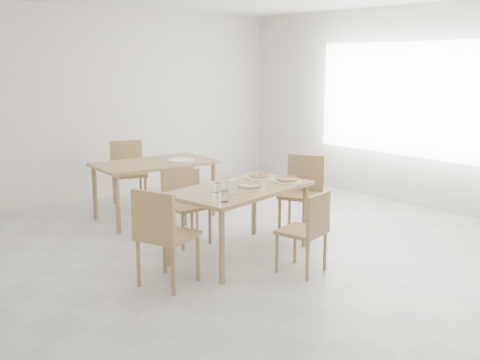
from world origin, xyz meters
TOP-DOWN VIEW (x-y plane):
  - room at (2.98, 0.30)m, footprint 7.28×7.00m
  - main_table at (-0.30, 0.12)m, footprint 1.64×1.11m
  - chair_south at (-0.11, -0.68)m, footprint 0.48×0.48m
  - chair_north at (-0.48, 0.91)m, footprint 0.43×0.43m
  - chair_west at (-1.37, -0.06)m, footprint 0.59×0.59m
  - chair_east at (0.85, 0.32)m, footprint 0.62×0.62m
  - plate_margherita at (0.25, -0.02)m, footprint 0.29×0.29m
  - plate_mushroom at (-0.27, -0.00)m, footprint 0.32×0.32m
  - plate_pepperoni at (0.16, 0.32)m, footprint 0.31×0.31m
  - pizza_margherita at (0.25, -0.02)m, footprint 0.30×0.30m
  - pizza_mushroom at (-0.27, -0.00)m, footprint 0.29×0.29m
  - pizza_pepperoni at (0.16, 0.32)m, footprint 0.26×0.26m
  - tumbler_a at (-0.81, -0.25)m, footprint 0.08×0.08m
  - tumbler_b at (-0.62, 0.10)m, footprint 0.07×0.07m
  - napkin_holder at (-0.56, -0.08)m, footprint 0.13×0.07m
  - fork_a at (-0.52, 0.33)m, footprint 0.05×0.19m
  - fork_b at (-0.61, 0.05)m, footprint 0.02×0.17m
  - second_table at (-0.20, 1.98)m, footprint 1.56×0.96m
  - chair_back_s at (-0.30, 1.22)m, footprint 0.45×0.45m
  - chair_back_n at (-0.13, 2.81)m, footprint 0.58×0.58m
  - plate_empty at (0.11, 1.82)m, footprint 0.33×0.33m

SIDE VIEW (x-z plane):
  - chair_back_s at x=-0.30m, z-range 0.06..0.85m
  - chair_south at x=-0.11m, z-range 0.06..0.88m
  - chair_north at x=-0.48m, z-range 0.07..0.92m
  - chair_back_n at x=-0.13m, z-range 0.07..0.99m
  - chair_east at x=0.85m, z-range 0.07..1.00m
  - chair_west at x=-1.37m, z-range 0.07..1.00m
  - second_table at x=-0.20m, z-range 0.29..1.04m
  - main_table at x=-0.30m, z-range 0.29..1.04m
  - fork_a at x=-0.52m, z-range 0.75..0.76m
  - fork_b at x=-0.61m, z-range 0.75..0.76m
  - plate_margherita at x=0.25m, z-range 0.75..0.77m
  - plate_mushroom at x=-0.27m, z-range 0.75..0.77m
  - plate_pepperoni at x=0.16m, z-range 0.75..0.77m
  - plate_empty at x=0.11m, z-range 0.75..0.77m
  - pizza_margherita at x=0.25m, z-range 0.76..0.80m
  - pizza_mushroom at x=-0.27m, z-range 0.76..0.80m
  - pizza_pepperoni at x=0.16m, z-range 0.77..0.80m
  - tumbler_b at x=-0.62m, z-range 0.75..0.84m
  - tumbler_a at x=-0.81m, z-range 0.75..0.86m
  - napkin_holder at x=-0.56m, z-range 0.75..0.89m
  - room at x=2.98m, z-range -2.00..5.00m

